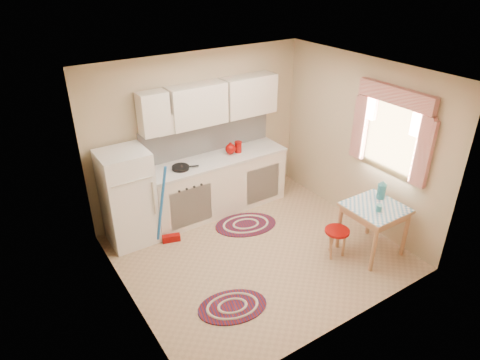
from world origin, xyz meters
name	(u,v)px	position (x,y,z in m)	size (l,w,h in m)	color
room_shell	(259,139)	(0.16, 0.24, 1.60)	(3.64, 3.60, 2.52)	tan
fridge	(128,198)	(-1.35, 1.25, 0.70)	(0.65, 0.60, 1.40)	white
broom	(168,206)	(-0.90, 0.90, 0.60)	(0.28, 0.12, 1.20)	blue
base_cabinets	(218,185)	(0.13, 1.30, 0.44)	(2.25, 0.60, 0.88)	#F0E4D0
countertop	(217,159)	(0.13, 1.30, 0.90)	(2.27, 0.62, 0.04)	silver
frying_pan	(181,168)	(-0.52, 1.25, 0.94)	(0.25, 0.25, 0.05)	black
red_kettle	(231,149)	(0.37, 1.30, 1.01)	(0.18, 0.17, 0.18)	#8F0705
red_canister	(238,148)	(0.52, 1.30, 1.00)	(0.11, 0.11, 0.16)	#8F0705
table	(372,229)	(1.34, -0.82, 0.36)	(0.72, 0.72, 0.72)	tan
stool	(336,243)	(0.86, -0.63, 0.21)	(0.33, 0.33, 0.42)	#8F0705
coffee_pot	(382,189)	(1.56, -0.70, 0.86)	(0.14, 0.12, 0.29)	teal
mug	(379,208)	(1.28, -0.92, 0.77)	(0.08, 0.08, 0.10)	teal
rug_center	(246,225)	(0.24, 0.66, 0.01)	(0.96, 0.64, 0.02)	maroon
rug_left	(232,307)	(-0.86, -0.70, 0.01)	(0.84, 0.56, 0.02)	maroon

